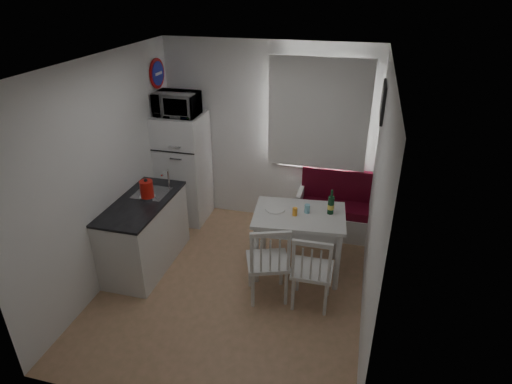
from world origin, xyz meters
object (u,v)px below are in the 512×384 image
microwave (177,104)px  kettle (147,189)px  dining_table (299,220)px  fridge (184,168)px  chair_right (312,266)px  kitchen_counter (145,233)px  chair_left (266,257)px  wine_bottle (331,202)px  bench (342,214)px

microwave → kettle: size_ratio=2.27×
dining_table → fridge: size_ratio=0.71×
fridge → chair_right: bearing=-36.6°
kitchen_counter → chair_right: 2.16m
fridge → microwave: size_ratio=2.80×
dining_table → kettle: (-1.83, -0.25, 0.31)m
chair_left → dining_table: bearing=49.5°
kettle → wine_bottle: kettle is taller
kettle → chair_right: bearing=-11.2°
kitchen_counter → wine_bottle: kitchen_counter is taller
dining_table → chair_right: size_ratio=2.29×
kettle → wine_bottle: size_ratio=0.83×
bench → microwave: (-2.33, -0.16, 1.47)m
kitchen_counter → kettle: bearing=60.5°
bench → dining_table: 1.19m
kitchen_counter → fridge: 1.29m
bench → fridge: 2.38m
fridge → kitchen_counter: bearing=-90.9°
chair_right → kettle: bearing=168.2°
dining_table → bench: bearing=59.6°
chair_right → microwave: 2.86m
bench → dining_table: bearing=-114.8°
chair_right → kitchen_counter: bearing=170.7°
fridge → wine_bottle: fridge is taller
dining_table → wine_bottle: bearing=10.3°
chair_left → wine_bottle: (0.60, 0.77, 0.36)m
bench → dining_table: size_ratio=1.12×
chair_left → wine_bottle: 1.04m
microwave → kettle: bearing=-88.4°
chair_right → microwave: bearing=143.6°
wine_bottle → bench: bearing=82.7°
chair_right → kettle: 2.17m
dining_table → fridge: (-1.86, 0.90, 0.09)m
dining_table → chair_right: chair_right is taller
kitchen_counter → chair_right: bearing=-8.7°
wine_bottle → fridge: bearing=160.1°
microwave → wine_bottle: bearing=-18.8°
fridge → kettle: bearing=-88.5°
chair_right → fridge: 2.64m
kitchen_counter → chair_left: size_ratio=2.27×
chair_left → kettle: 1.69m
kettle → kitchen_counter: bearing=-119.5°
fridge → wine_bottle: (2.21, -0.80, 0.15)m
kitchen_counter → fridge: (0.02, 1.24, 0.35)m
fridge → wine_bottle: 2.36m
dining_table → wine_bottle: (0.35, 0.10, 0.25)m
fridge → kettle: (0.03, -1.16, 0.22)m
kitchen_counter → kettle: 0.58m
fridge → wine_bottle: size_ratio=5.24×
bench → chair_right: 1.71m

